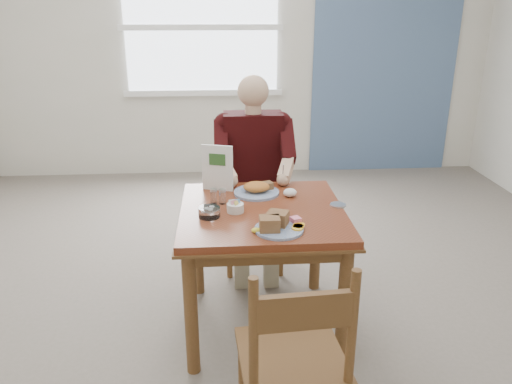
{
  "coord_description": "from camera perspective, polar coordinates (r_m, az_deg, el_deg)",
  "views": [
    {
      "loc": [
        -0.21,
        -2.55,
        1.8
      ],
      "look_at": [
        -0.03,
        0.0,
        0.85
      ],
      "focal_mm": 35.0,
      "sensor_mm": 36.0,
      "label": 1
    }
  ],
  "objects": [
    {
      "name": "lemon_wedge",
      "position": [
        2.47,
        0.03,
        -4.4
      ],
      "size": [
        0.06,
        0.05,
        0.03
      ],
      "primitive_type": "ellipsoid",
      "rotation": [
        0.0,
        0.0,
        -0.33
      ],
      "color": "#FFEF35",
      "rests_on": "table"
    },
    {
      "name": "shakers",
      "position": [
        2.83,
        -4.37,
        -0.47
      ],
      "size": [
        0.1,
        0.06,
        0.09
      ],
      "color": "white",
      "rests_on": "table"
    },
    {
      "name": "menu",
      "position": [
        3.01,
        -4.43,
        2.79
      ],
      "size": [
        0.19,
        0.07,
        0.28
      ],
      "color": "white",
      "rests_on": "table"
    },
    {
      "name": "far_plate",
      "position": [
        2.98,
        0.14,
        0.32
      ],
      "size": [
        0.35,
        0.35,
        0.07
      ],
      "color": "white",
      "rests_on": "table"
    },
    {
      "name": "floor",
      "position": [
        3.12,
        0.65,
        -14.77
      ],
      "size": [
        6.0,
        6.0,
        0.0
      ],
      "primitive_type": "plane",
      "color": "#645D51",
      "rests_on": "ground"
    },
    {
      "name": "chair_near",
      "position": [
        2.09,
        4.35,
        -18.77
      ],
      "size": [
        0.45,
        0.45,
        0.95
      ],
      "color": "brown",
      "rests_on": "ground"
    },
    {
      "name": "metal_dish",
      "position": [
        2.84,
        9.35,
        -1.48
      ],
      "size": [
        0.11,
        0.11,
        0.01
      ],
      "primitive_type": "cylinder",
      "rotation": [
        0.0,
        0.0,
        0.29
      ],
      "color": "silver",
      "rests_on": "table"
    },
    {
      "name": "wall_back",
      "position": [
        5.56,
        -1.89,
        16.26
      ],
      "size": [
        5.5,
        0.0,
        5.5
      ],
      "primitive_type": "plane",
      "rotation": [
        1.57,
        0.0,
        0.0
      ],
      "color": "silver",
      "rests_on": "ground"
    },
    {
      "name": "creamer",
      "position": [
        2.66,
        -5.35,
        -2.29
      ],
      "size": [
        0.15,
        0.15,
        0.05
      ],
      "color": "white",
      "rests_on": "table"
    },
    {
      "name": "chair_far",
      "position": [
        3.6,
        -0.35,
        -1.13
      ],
      "size": [
        0.42,
        0.42,
        0.95
      ],
      "color": "brown",
      "rests_on": "ground"
    },
    {
      "name": "window",
      "position": [
        5.52,
        -6.28,
        18.21
      ],
      "size": [
        1.72,
        0.04,
        1.42
      ],
      "color": "white",
      "rests_on": "wall_back"
    },
    {
      "name": "table",
      "position": [
        2.81,
        0.7,
        -4.05
      ],
      "size": [
        0.92,
        0.92,
        0.75
      ],
      "color": "brown",
      "rests_on": "ground"
    },
    {
      "name": "caddy",
      "position": [
        2.71,
        -2.38,
        -1.8
      ],
      "size": [
        0.12,
        0.12,
        0.07
      ],
      "color": "white",
      "rests_on": "table"
    },
    {
      "name": "diner",
      "position": [
        3.41,
        -0.26,
        3.52
      ],
      "size": [
        0.53,
        0.56,
        1.39
      ],
      "color": "gray",
      "rests_on": "chair_far"
    },
    {
      "name": "accent_panel",
      "position": [
        5.83,
        14.68,
        15.83
      ],
      "size": [
        1.6,
        0.02,
        2.8
      ],
      "primitive_type": "cube",
      "color": "#4A648A",
      "rests_on": "ground"
    },
    {
      "name": "near_plate",
      "position": [
        2.5,
        2.43,
        -3.71
      ],
      "size": [
        0.28,
        0.28,
        0.08
      ],
      "color": "white",
      "rests_on": "table"
    },
    {
      "name": "napkin",
      "position": [
        2.94,
        3.91,
        -0.06
      ],
      "size": [
        0.09,
        0.09,
        0.05
      ],
      "primitive_type": "ellipsoid",
      "rotation": [
        0.0,
        0.0,
        0.31
      ],
      "color": "white",
      "rests_on": "table"
    }
  ]
}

